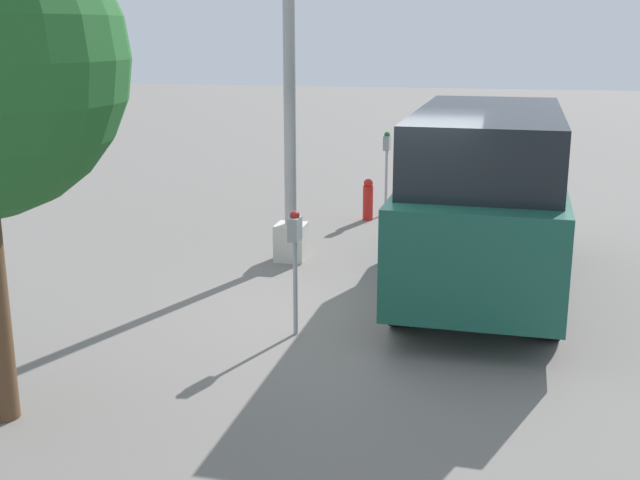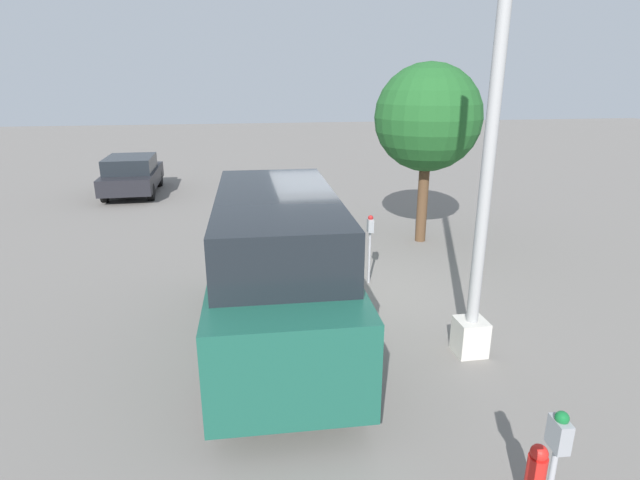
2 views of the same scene
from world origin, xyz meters
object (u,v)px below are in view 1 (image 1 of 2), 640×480
(fire_hydrant, at_px, (368,200))
(parking_meter_near, at_px, (295,244))
(parking_meter_far, at_px, (387,154))
(lamp_post, at_px, (290,87))
(parked_van, at_px, (485,195))

(fire_hydrant, bearing_deg, parking_meter_near, -178.95)
(parking_meter_near, bearing_deg, parking_meter_far, 2.64)
(parking_meter_near, relative_size, lamp_post, 0.20)
(parking_meter_near, xyz_separation_m, fire_hydrant, (5.76, 0.11, -0.68))
(parking_meter_far, distance_m, parked_van, 4.58)
(parking_meter_near, height_order, lamp_post, lamp_post)
(parking_meter_near, height_order, fire_hydrant, parking_meter_near)
(parking_meter_far, distance_m, fire_hydrant, 0.95)
(parking_meter_far, height_order, lamp_post, lamp_post)
(parked_van, bearing_deg, parking_meter_far, 25.44)
(lamp_post, bearing_deg, parking_meter_near, -164.59)
(parking_meter_near, distance_m, fire_hydrant, 5.80)
(parking_meter_far, xyz_separation_m, fire_hydrant, (-0.52, 0.25, -0.76))
(lamp_post, bearing_deg, fire_hydrant, -13.88)
(lamp_post, relative_size, parked_van, 1.33)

